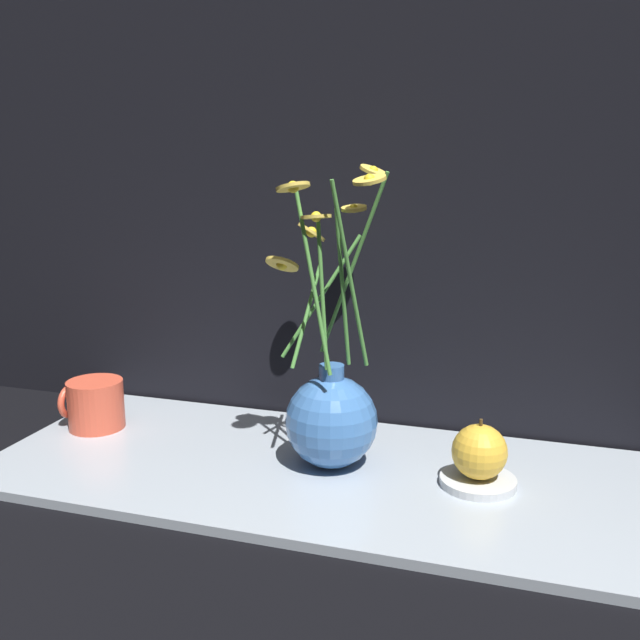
% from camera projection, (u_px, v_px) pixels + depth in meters
% --- Properties ---
extents(ground_plane, '(6.00, 6.00, 0.00)m').
position_uv_depth(ground_plane, '(316.00, 476.00, 0.92)').
color(ground_plane, black).
extents(shelf, '(0.85, 0.36, 0.01)m').
position_uv_depth(shelf, '(316.00, 471.00, 0.92)').
color(shelf, '#9EA8B2').
rests_on(shelf, ground_plane).
extents(backdrop_wall, '(1.35, 0.02, 1.10)m').
position_uv_depth(backdrop_wall, '(359.00, 46.00, 0.98)').
color(backdrop_wall, black).
rests_on(backdrop_wall, ground_plane).
extents(vase_with_flowers, '(0.17, 0.20, 0.38)m').
position_uv_depth(vase_with_flowers, '(331.00, 412.00, 0.91)').
color(vase_with_flowers, '#3F72B7').
rests_on(vase_with_flowers, shelf).
extents(yellow_mug, '(0.09, 0.08, 0.07)m').
position_uv_depth(yellow_mug, '(95.00, 404.00, 1.04)').
color(yellow_mug, '#DB5138').
rests_on(yellow_mug, shelf).
extents(saucer_plate, '(0.09, 0.09, 0.01)m').
position_uv_depth(saucer_plate, '(478.00, 481.00, 0.86)').
color(saucer_plate, silver).
rests_on(saucer_plate, shelf).
extents(orange_fruit, '(0.07, 0.07, 0.07)m').
position_uv_depth(orange_fruit, '(479.00, 452.00, 0.86)').
color(orange_fruit, gold).
rests_on(orange_fruit, saucer_plate).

